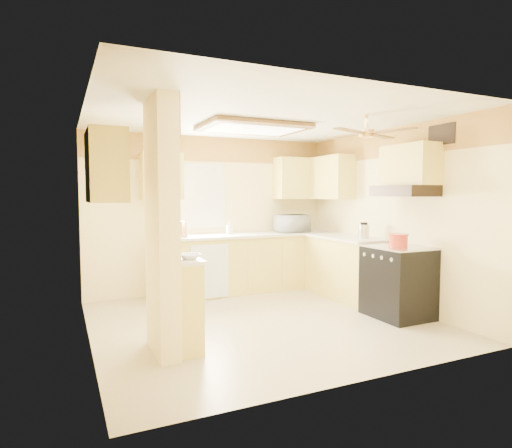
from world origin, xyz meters
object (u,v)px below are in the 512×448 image
stove (398,281)px  kettle (364,231)px  microwave (292,223)px  dutch_oven (398,240)px  bowl (189,256)px

stove → kettle: size_ratio=3.90×
stove → microwave: 2.23m
microwave → dutch_oven: 2.16m
microwave → kettle: (0.42, -1.35, -0.04)m
kettle → stove: bearing=-94.2°
stove → microwave: bearing=99.8°
microwave → kettle: 1.42m
stove → bowl: bowl is taller
stove → dutch_oven: (-0.02, -0.01, 0.54)m
dutch_oven → microwave: bearing=99.2°
bowl → microwave: bearing=42.4°
stove → bowl: 2.82m
stove → microwave: size_ratio=1.73×
microwave → kettle: size_ratio=2.25×
dutch_oven → stove: bearing=37.4°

